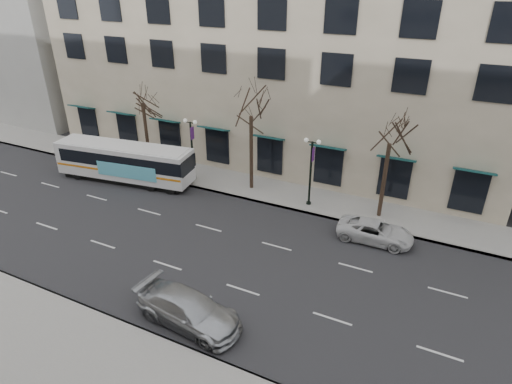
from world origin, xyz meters
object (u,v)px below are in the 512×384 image
Objects in this scene: lamp_post_right at (311,169)px; city_bus at (125,161)px; white_pickup at (375,231)px; tree_far_right at (392,130)px; tree_far_left at (141,92)px; lamp_post_left at (192,147)px; silver_car at (189,309)px; tree_far_mid at (251,104)px.

lamp_post_right is 15.17m from city_bus.
tree_far_right is at bearing 4.96° from white_pickup.
lamp_post_right is at bearing -173.15° from tree_far_right.
tree_far_left is 1.03× the size of tree_far_right.
tree_far_right is 6.56m from white_pickup.
tree_far_left is 21.45m from white_pickup.
tree_far_right is 1.55× the size of lamp_post_right.
tree_far_left is 6.29m from lamp_post_left.
tree_far_right reaches higher than silver_car.
lamp_post_right is (-4.99, -0.60, -3.48)m from tree_far_right.
lamp_post_left reaches higher than white_pickup.
tree_far_left reaches higher than lamp_post_left.
city_bus reaches higher than silver_car.
city_bus is at bearing -88.32° from tree_far_left.
city_bus is at bearing -171.32° from tree_far_right.
city_bus is at bearing -162.96° from tree_far_mid.
silver_car is at bearing -57.56° from lamp_post_left.
tree_far_mid is 1.54× the size of silver_car.
silver_car is at bearing -46.24° from tree_far_left.
lamp_post_left is (5.01, -0.60, -3.75)m from tree_far_left.
tree_far_left is 1.51× the size of silver_car.
lamp_post_left is (-14.99, -0.60, -3.48)m from tree_far_right.
tree_far_left is at bearing 177.71° from lamp_post_right.
tree_far_right is at bearing -0.00° from tree_far_mid.
tree_far_mid is 6.40m from lamp_post_left.
tree_far_mid is at bearing 9.23° from city_bus.
tree_far_mid is 12.48m from white_pickup.
lamp_post_left is 0.44× the size of city_bus.
lamp_post_right is 1.10× the size of white_pickup.
tree_far_mid is 0.73× the size of city_bus.
silver_car is at bearing -95.20° from lamp_post_right.
white_pickup is (15.34, -2.51, -2.28)m from lamp_post_left.
silver_car is (3.76, -14.36, -6.10)m from tree_far_mid.
tree_far_mid reaches higher than tree_far_right.
tree_far_right is 20.69m from city_bus.
tree_far_mid reaches higher than city_bus.
city_bus is 2.47× the size of white_pickup.
silver_car is (-1.25, -13.76, -2.14)m from lamp_post_right.
silver_car is 13.04m from white_pickup.
tree_far_left is 20.74m from silver_car.
silver_car is at bearing -47.46° from city_bus.
lamp_post_right reaches higher than white_pickup.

